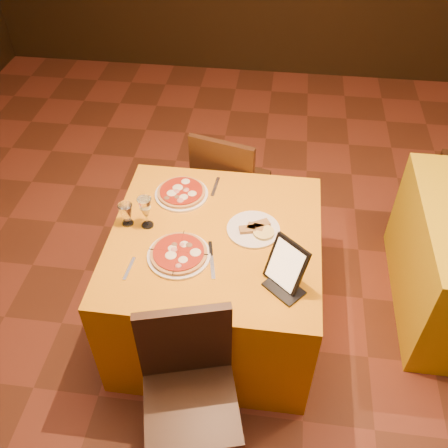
# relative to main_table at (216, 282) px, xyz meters

# --- Properties ---
(floor) EXTENTS (6.00, 7.00, 0.01)m
(floor) POSITION_rel_main_table_xyz_m (0.17, -0.14, -0.38)
(floor) COLOR #5E2D19
(floor) RESTS_ON ground
(main_table) EXTENTS (1.10, 1.10, 0.75)m
(main_table) POSITION_rel_main_table_xyz_m (0.00, 0.00, 0.00)
(main_table) COLOR orange
(main_table) RESTS_ON floor
(chair_main_near) EXTENTS (0.47, 0.47, 0.91)m
(chair_main_near) POSITION_rel_main_table_xyz_m (0.00, -0.79, 0.08)
(chair_main_near) COLOR black
(chair_main_near) RESTS_ON floor
(chair_main_far) EXTENTS (0.50, 0.50, 0.91)m
(chair_main_far) POSITION_rel_main_table_xyz_m (0.00, 0.81, 0.08)
(chair_main_far) COLOR black
(chair_main_far) RESTS_ON floor
(pizza_near) EXTENTS (0.32, 0.32, 0.03)m
(pizza_near) POSITION_rel_main_table_xyz_m (-0.16, -0.17, 0.39)
(pizza_near) COLOR white
(pizza_near) RESTS_ON main_table
(pizza_far) EXTENTS (0.30, 0.30, 0.03)m
(pizza_far) POSITION_rel_main_table_xyz_m (-0.23, 0.30, 0.39)
(pizza_far) COLOR white
(pizza_far) RESTS_ON main_table
(cutlet_dish) EXTENTS (0.28, 0.28, 0.03)m
(cutlet_dish) POSITION_rel_main_table_xyz_m (0.19, 0.07, 0.39)
(cutlet_dish) COLOR white
(cutlet_dish) RESTS_ON main_table
(wine_glass) EXTENTS (0.07, 0.07, 0.19)m
(wine_glass) POSITION_rel_main_table_xyz_m (-0.37, 0.03, 0.47)
(wine_glass) COLOR #F3E78A
(wine_glass) RESTS_ON main_table
(water_glass) EXTENTS (0.08, 0.08, 0.13)m
(water_glass) POSITION_rel_main_table_xyz_m (-0.48, 0.03, 0.44)
(water_glass) COLOR silver
(water_glass) RESTS_ON main_table
(tablet) EXTENTS (0.21, 0.20, 0.24)m
(tablet) POSITION_rel_main_table_xyz_m (0.37, -0.26, 0.49)
(tablet) COLOR black
(tablet) RESTS_ON main_table
(knife) EXTENTS (0.07, 0.23, 0.01)m
(knife) POSITION_rel_main_table_xyz_m (0.01, -0.18, 0.38)
(knife) COLOR #A4A3AA
(knife) RESTS_ON main_table
(fork_near) EXTENTS (0.03, 0.15, 0.01)m
(fork_near) POSITION_rel_main_table_xyz_m (-0.38, -0.28, 0.38)
(fork_near) COLOR #AEAFB5
(fork_near) RESTS_ON main_table
(fork_far) EXTENTS (0.03, 0.17, 0.01)m
(fork_far) POSITION_rel_main_table_xyz_m (-0.05, 0.39, 0.38)
(fork_far) COLOR silver
(fork_far) RESTS_ON main_table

